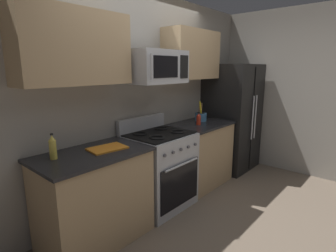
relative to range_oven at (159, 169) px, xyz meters
The scene contains 14 objects.
ground_plane 0.84m from the range_oven, 90.00° to the right, with size 16.00×16.00×0.00m, color #6B5B4C.
wall_back 0.92m from the range_oven, 90.00° to the left, with size 8.00×0.10×2.60m, color #9E998E.
counter_left 0.92m from the range_oven, behind, with size 1.06×0.65×0.91m.
range_oven is the anchor object (origin of this frame).
counter_right 0.87m from the range_oven, ahead, with size 0.95×0.65×0.91m.
refrigerator 1.82m from the range_oven, ahead, with size 0.84×0.76×1.74m.
wall_right 2.54m from the range_oven, 16.87° to the right, with size 0.10×8.00×2.60m, color #9E998E.
microwave 1.22m from the range_oven, 90.08° to the left, with size 0.70×0.44×0.37m.
upper_cabinets_left 1.68m from the range_oven, 169.48° to the left, with size 1.05×0.34×0.66m.
upper_cabinets_right 1.65m from the range_oven, 11.18° to the left, with size 0.94×0.34×0.66m.
utensil_crock 1.13m from the range_oven, ahead, with size 0.17×0.17×0.30m.
cutting_board 0.88m from the range_oven, behind, with size 0.35×0.24×0.02m, color orange.
bottle_hot_sauce 0.93m from the range_oven, ahead, with size 0.06×0.06×0.18m.
bottle_oil 1.35m from the range_oven, behind, with size 0.06×0.06×0.23m.
Camera 1 is at (-2.23, -1.39, 1.69)m, focal length 28.33 mm.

